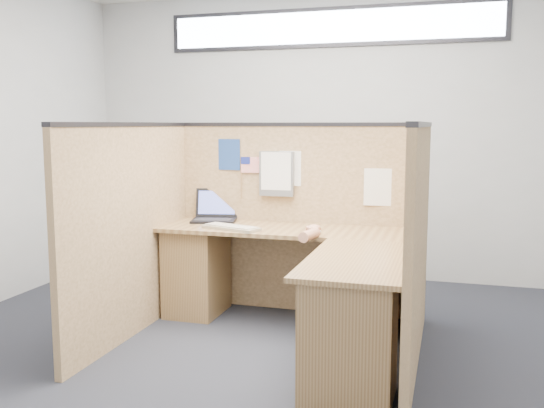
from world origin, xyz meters
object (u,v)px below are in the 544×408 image
(l_desk, at_px, (298,286))
(keyboard, at_px, (231,228))
(laptop, at_px, (217,213))
(mouse, at_px, (314,232))

(l_desk, height_order, keyboard, keyboard)
(laptop, height_order, mouse, laptop)
(l_desk, relative_size, keyboard, 4.04)
(laptop, distance_m, keyboard, 0.46)
(l_desk, relative_size, mouse, 17.89)
(laptop, relative_size, keyboard, 0.84)
(l_desk, bearing_deg, laptop, 144.60)
(l_desk, bearing_deg, mouse, 69.71)
(laptop, height_order, keyboard, laptop)
(laptop, bearing_deg, keyboard, -67.37)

